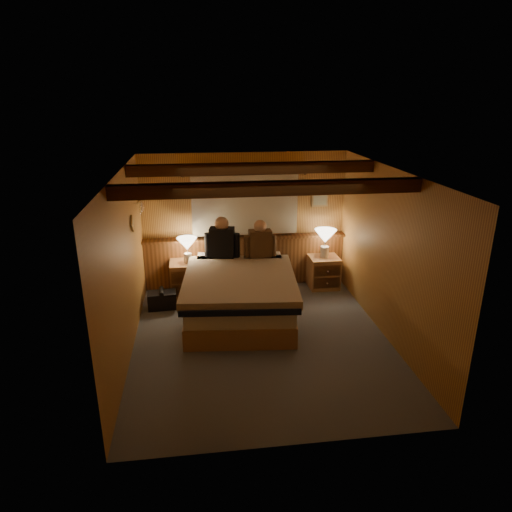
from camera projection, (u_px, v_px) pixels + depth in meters
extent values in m
plane|color=#575E68|center=(261.00, 340.00, 6.54)|extent=(4.20, 4.20, 0.00)
plane|color=#DD9253|center=(262.00, 172.00, 5.73)|extent=(4.20, 4.20, 0.00)
plane|color=gold|center=(245.00, 221.00, 8.10)|extent=(3.60, 0.00, 3.60)
plane|color=gold|center=(125.00, 268.00, 5.91)|extent=(0.00, 4.20, 4.20)
plane|color=gold|center=(389.00, 256.00, 6.36)|extent=(0.00, 4.20, 4.20)
plane|color=gold|center=(295.00, 340.00, 4.18)|extent=(3.60, 0.00, 3.60)
cube|color=brown|center=(245.00, 262.00, 8.29)|extent=(3.60, 0.12, 0.90)
cube|color=brown|center=(246.00, 238.00, 8.08)|extent=(3.60, 0.22, 0.04)
cylinder|color=#4D2E13|center=(245.00, 174.00, 7.74)|extent=(2.10, 0.05, 0.05)
sphere|color=#4D2E13|center=(182.00, 175.00, 7.61)|extent=(0.08, 0.08, 0.08)
sphere|color=#4D2E13|center=(305.00, 172.00, 7.87)|extent=(0.08, 0.08, 0.08)
cube|color=white|center=(245.00, 205.00, 7.93)|extent=(1.85, 0.08, 1.05)
cube|color=#4D2E13|center=(270.00, 188.00, 5.20)|extent=(3.60, 0.15, 0.16)
cube|color=#4D2E13|center=(253.00, 168.00, 6.61)|extent=(3.60, 0.15, 0.16)
cylinder|color=silver|center=(139.00, 199.00, 7.23)|extent=(0.03, 0.55, 0.03)
torus|color=silver|center=(141.00, 209.00, 7.13)|extent=(0.01, 0.21, 0.21)
torus|color=silver|center=(142.00, 206.00, 7.35)|extent=(0.01, 0.21, 0.21)
cube|color=tan|center=(320.00, 200.00, 8.13)|extent=(0.30, 0.03, 0.25)
cube|color=#BFB69D|center=(320.00, 200.00, 8.12)|extent=(0.24, 0.01, 0.19)
cube|color=#AE784A|center=(240.00, 307.00, 7.19)|extent=(1.76, 2.23, 0.31)
cube|color=white|center=(240.00, 290.00, 7.10)|extent=(1.72, 2.19, 0.25)
cube|color=black|center=(240.00, 288.00, 6.80)|extent=(1.78, 1.82, 0.08)
cube|color=#CD908D|center=(240.00, 280.00, 6.90)|extent=(1.84, 2.03, 0.13)
cube|color=white|center=(216.00, 260.00, 7.78)|extent=(0.66, 0.41, 0.17)
cube|color=white|center=(263.00, 260.00, 7.81)|extent=(0.66, 0.41, 0.17)
cube|color=#AE784A|center=(187.00, 278.00, 7.92)|extent=(0.56, 0.50, 0.61)
cube|color=brown|center=(186.00, 277.00, 7.66)|extent=(0.50, 0.03, 0.21)
cube|color=brown|center=(187.00, 290.00, 7.74)|extent=(0.50, 0.03, 0.21)
cylinder|color=silver|center=(186.00, 277.00, 7.66)|extent=(0.03, 0.03, 0.03)
cylinder|color=silver|center=(187.00, 290.00, 7.74)|extent=(0.03, 0.03, 0.03)
cube|color=#AE784A|center=(323.00, 272.00, 8.25)|extent=(0.52, 0.47, 0.57)
cube|color=brown|center=(327.00, 271.00, 8.00)|extent=(0.47, 0.02, 0.20)
cube|color=brown|center=(327.00, 283.00, 8.07)|extent=(0.47, 0.02, 0.20)
cylinder|color=silver|center=(327.00, 271.00, 8.00)|extent=(0.03, 0.03, 0.03)
cylinder|color=silver|center=(327.00, 283.00, 8.07)|extent=(0.03, 0.03, 0.03)
cylinder|color=silver|center=(188.00, 258.00, 7.76)|extent=(0.13, 0.13, 0.17)
cylinder|color=silver|center=(187.00, 252.00, 7.73)|extent=(0.02, 0.02, 0.09)
cone|color=#FFEBC6|center=(187.00, 244.00, 7.68)|extent=(0.34, 0.34, 0.21)
cylinder|color=silver|center=(325.00, 252.00, 8.14)|extent=(0.15, 0.15, 0.19)
cylinder|color=silver|center=(325.00, 245.00, 8.10)|extent=(0.03, 0.03, 0.11)
cone|color=#FFEBC6|center=(325.00, 236.00, 8.05)|extent=(0.39, 0.39, 0.24)
cube|color=black|center=(222.00, 243.00, 7.63)|extent=(0.44, 0.31, 0.53)
cylinder|color=black|center=(208.00, 245.00, 7.66)|extent=(0.13, 0.13, 0.43)
cylinder|color=black|center=(236.00, 246.00, 7.63)|extent=(0.13, 0.13, 0.43)
sphere|color=tan|center=(222.00, 224.00, 7.52)|extent=(0.23, 0.23, 0.23)
cube|color=#4E351F|center=(260.00, 244.00, 7.65)|extent=(0.38, 0.22, 0.49)
cylinder|color=#4E351F|center=(247.00, 247.00, 7.63)|extent=(0.12, 0.12, 0.39)
cylinder|color=#4E351F|center=(273.00, 246.00, 7.69)|extent=(0.12, 0.12, 0.39)
sphere|color=tan|center=(260.00, 226.00, 7.54)|extent=(0.22, 0.22, 0.22)
cube|color=black|center=(162.00, 300.00, 7.48)|extent=(0.48, 0.31, 0.28)
cylinder|color=black|center=(162.00, 291.00, 7.42)|extent=(0.09, 0.28, 0.07)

